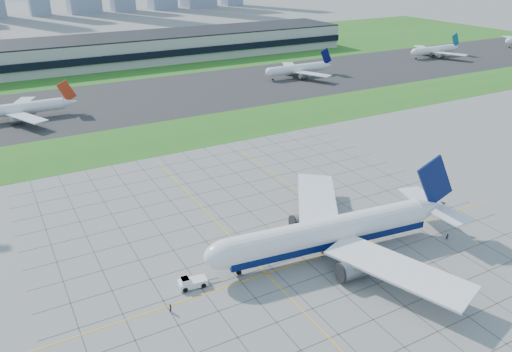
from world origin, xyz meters
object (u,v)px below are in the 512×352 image
at_px(crew_far, 448,237).
at_px(distant_jet_1, 18,109).
at_px(crew_near, 171,308).
at_px(distant_jet_2, 298,69).
at_px(distant_jet_3, 435,50).
at_px(airliner, 330,232).
at_px(pushback_tug, 191,282).

bearing_deg(crew_far, distant_jet_1, 125.35).
xyz_separation_m(crew_near, crew_far, (65.97, -6.95, -0.16)).
distance_m(distant_jet_1, distant_jet_2, 139.91).
xyz_separation_m(crew_far, distant_jet_3, (169.12, 161.84, 3.70)).
distance_m(airliner, pushback_tug, 32.25).
relative_size(crew_near, distant_jet_1, 0.04).
relative_size(crew_near, crew_far, 1.20).
relative_size(distant_jet_2, distant_jet_3, 1.00).
relative_size(crew_far, distant_jet_3, 0.04).
height_order(airliner, distant_jet_1, airliner).
height_order(distant_jet_1, distant_jet_2, same).
xyz_separation_m(airliner, pushback_tug, (-31.77, 3.50, -4.34)).
distance_m(crew_near, distant_jet_1, 142.26).
distance_m(airliner, crew_near, 38.48).
xyz_separation_m(crew_near, distant_jet_3, (235.09, 154.89, 3.54)).
bearing_deg(distant_jet_3, airliner, -142.17).
xyz_separation_m(distant_jet_1, distant_jet_2, (139.66, 8.47, -0.00)).
bearing_deg(airliner, distant_jet_1, 116.64).
xyz_separation_m(airliner, distant_jet_1, (-50.52, 139.68, -0.88)).
bearing_deg(pushback_tug, distant_jet_3, 39.92).
height_order(airliner, pushback_tug, airliner).
bearing_deg(distant_jet_1, crew_far, -62.21).
bearing_deg(distant_jet_3, distant_jet_1, -176.94).
distance_m(crew_far, distant_jet_3, 234.11).
xyz_separation_m(distant_jet_1, distant_jet_3, (247.44, 13.22, -0.00)).
xyz_separation_m(airliner, crew_near, (-38.17, -1.99, -4.42)).
bearing_deg(distant_jet_2, distant_jet_1, -176.53).
xyz_separation_m(airliner, distant_jet_2, (89.14, 148.15, -0.88)).
xyz_separation_m(pushback_tug, distant_jet_3, (228.69, 149.40, 3.45)).
distance_m(pushback_tug, distant_jet_3, 273.19).
distance_m(airliner, distant_jet_3, 249.31).
relative_size(pushback_tug, distant_jet_3, 0.20).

